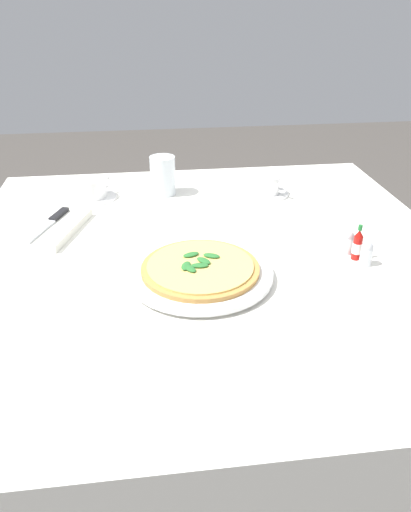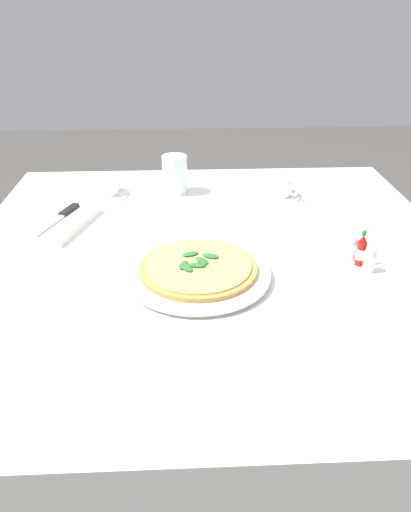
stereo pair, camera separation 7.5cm
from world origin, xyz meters
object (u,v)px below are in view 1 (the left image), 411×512
object	(u,v)px
salt_shaker	(366,254)
coffee_cup_near_right	(267,186)
dinner_knife	(49,223)
pizza_plate	(200,273)
hot_sauce_bottle	(357,245)
pizza	(200,267)
coffee_cup_back_corner	(93,190)
napkin_folded	(51,228)
water_glass_left_edge	(163,177)
pepper_shaker	(348,243)

from	to	relation	value
salt_shaker	coffee_cup_near_right	bearing A→B (deg)	-164.87
dinner_knife	salt_shaker	xyz separation A→B (m)	(0.26, 0.71, 0.00)
pizza_plate	hot_sauce_bottle	world-z (taller)	hot_sauce_bottle
pizza_plate	dinner_knife	size ratio (longest dim) A/B	1.60
coffee_cup_near_right	pizza	bearing A→B (deg)	-29.32
coffee_cup_back_corner	salt_shaker	size ratio (longest dim) A/B	2.31
pizza_plate	pizza	size ratio (longest dim) A/B	1.23
pizza_plate	hot_sauce_bottle	size ratio (longest dim) A/B	3.65
coffee_cup_back_corner	salt_shaker	xyz separation A→B (m)	(0.46, 0.62, -0.00)
napkin_folded	dinner_knife	size ratio (longest dim) A/B	1.31
water_glass_left_edge	napkin_folded	bearing A→B (deg)	-53.21
pizza_plate	pepper_shaker	xyz separation A→B (m)	(-0.07, 0.34, 0.01)
napkin_folded	salt_shaker	size ratio (longest dim) A/B	4.43
salt_shaker	pizza_plate	bearing A→B (deg)	-88.42
pizza	water_glass_left_edge	xyz separation A→B (m)	(-0.49, -0.05, 0.02)
coffee_cup_near_right	coffee_cup_back_corner	xyz separation A→B (m)	(-0.03, -0.50, 0.00)
pizza	coffee_cup_back_corner	size ratio (longest dim) A/B	1.89
coffee_cup_back_corner	salt_shaker	world-z (taller)	coffee_cup_back_corner
hot_sauce_bottle	dinner_knife	bearing A→B (deg)	-108.14
dinner_knife	pepper_shaker	size ratio (longest dim) A/B	3.37
pizza_plate	water_glass_left_edge	distance (m)	0.49
napkin_folded	hot_sauce_bottle	size ratio (longest dim) A/B	3.00
pizza	coffee_cup_near_right	distance (m)	0.51
coffee_cup_near_right	hot_sauce_bottle	distance (m)	0.42
pizza_plate	salt_shaker	bearing A→B (deg)	91.58
coffee_cup_back_corner	pepper_shaker	distance (m)	0.72
coffee_cup_near_right	salt_shaker	world-z (taller)	same
hot_sauce_bottle	napkin_folded	bearing A→B (deg)	-108.36
water_glass_left_edge	coffee_cup_back_corner	bearing A→B (deg)	-86.28
pizza_plate	pizza	bearing A→B (deg)	-146.26
coffee_cup_near_right	salt_shaker	distance (m)	0.45
pizza	water_glass_left_edge	distance (m)	0.49
dinner_knife	salt_shaker	distance (m)	0.75
coffee_cup_back_corner	water_glass_left_edge	xyz separation A→B (m)	(-0.01, 0.20, 0.02)
dinner_knife	salt_shaker	bearing A→B (deg)	90.43
napkin_folded	pizza	bearing A→B (deg)	69.36
dinner_knife	salt_shaker	size ratio (longest dim) A/B	3.37
coffee_cup_near_right	water_glass_left_edge	distance (m)	0.30
pizza	napkin_folded	size ratio (longest dim) A/B	0.99
napkin_folded	water_glass_left_edge	bearing A→B (deg)	144.31
hot_sauce_bottle	water_glass_left_edge	bearing A→B (deg)	-137.96
pizza	hot_sauce_bottle	size ratio (longest dim) A/B	2.96
water_glass_left_edge	pepper_shaker	bearing A→B (deg)	43.17
coffee_cup_back_corner	salt_shaker	distance (m)	0.77
pizza	dinner_knife	xyz separation A→B (m)	(-0.27, -0.34, -0.00)
water_glass_left_edge	dinner_knife	xyz separation A→B (m)	(0.22, -0.29, -0.03)
coffee_cup_back_corner	napkin_folded	world-z (taller)	coffee_cup_back_corner
coffee_cup_near_right	water_glass_left_edge	xyz separation A→B (m)	(-0.05, -0.30, 0.02)
salt_shaker	water_glass_left_edge	bearing A→B (deg)	-138.98
coffee_cup_back_corner	pepper_shaker	size ratio (longest dim) A/B	2.31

